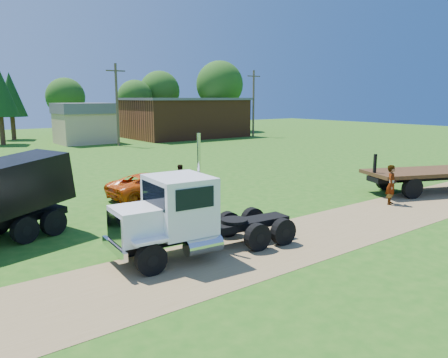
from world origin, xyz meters
TOP-DOWN VIEW (x-y plane):
  - ground at (0.00, 0.00)m, footprint 140.00×140.00m
  - dirt_track at (0.00, 0.00)m, footprint 120.00×4.20m
  - white_semi_tractor at (-6.81, 1.12)m, footprint 6.91×2.81m
  - orange_pickup at (-3.40, 9.53)m, footprint 5.01×2.53m
  - flatbed_trailer at (10.55, 1.01)m, footprint 9.33×5.93m
  - spectator_a at (5.45, 0.98)m, footprint 0.86×0.74m
  - spectator_b at (-1.71, 9.57)m, footprint 0.85×0.68m
  - brick_building at (18.00, 40.00)m, footprint 15.40×10.40m
  - tan_shed at (4.00, 40.00)m, footprint 6.20×5.40m
  - utility_poles at (6.00, 35.00)m, footprint 42.20×0.28m
  - tree_row at (4.06, 49.49)m, footprint 56.93×14.24m

SIDE VIEW (x-z plane):
  - ground at x=0.00m, z-range 0.00..0.00m
  - dirt_track at x=0.00m, z-range 0.00..0.01m
  - orange_pickup at x=-3.40m, z-range 0.00..1.36m
  - spectator_b at x=-1.71m, z-range 0.00..1.66m
  - flatbed_trailer at x=10.55m, z-range -0.16..2.14m
  - spectator_a at x=5.45m, z-range 0.00..2.01m
  - white_semi_tractor at x=-6.81m, z-range -0.65..3.46m
  - tan_shed at x=4.00m, z-range 0.07..4.77m
  - brick_building at x=18.00m, z-range 0.01..5.31m
  - utility_poles at x=6.00m, z-range 0.21..9.21m
  - tree_row at x=4.06m, z-range 0.68..11.82m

